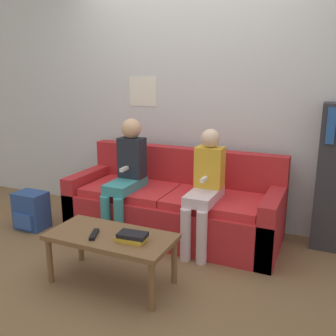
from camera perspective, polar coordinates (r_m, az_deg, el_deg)
The scene contains 9 objects.
ground_plane at distance 3.32m, azimuth -2.65°, elevation -13.13°, with size 10.00×10.00×0.00m, color brown.
wall_back at distance 3.85m, azimuth 3.82°, elevation 10.92°, with size 8.00×0.06×2.60m.
couch at distance 3.62m, azimuth 0.90°, elevation -5.94°, with size 2.01×0.77×0.80m.
coffee_table at distance 2.81m, azimuth -8.67°, elevation -10.88°, with size 0.93×0.45×0.39m.
person_left at distance 3.54m, azimuth -6.32°, elevation -0.50°, with size 0.24×0.54×1.11m.
person_right at distance 3.23m, azimuth 5.66°, elevation -2.64°, with size 0.24×0.54×1.06m.
tv_remote at distance 2.79m, azimuth -11.18°, elevation -9.90°, with size 0.10×0.17×0.02m.
book_stack at distance 2.67m, azimuth -5.54°, elevation -10.42°, with size 0.22×0.14×0.06m.
backpack at distance 4.02m, azimuth -20.13°, elevation -6.12°, with size 0.31×0.25×0.37m.
Camera 1 is at (1.34, -2.62, 1.53)m, focal length 40.00 mm.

